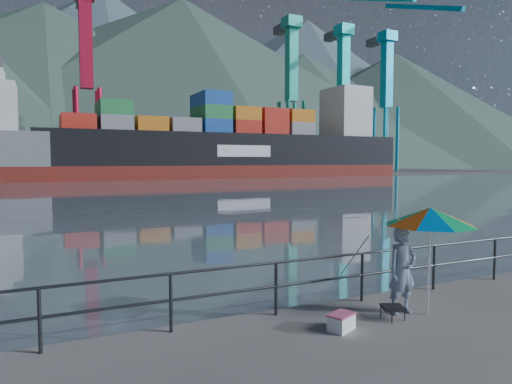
% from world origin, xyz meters
% --- Properties ---
extents(harbor_water, '(500.00, 280.00, 0.00)m').
position_xyz_m(harbor_water, '(0.00, 130.00, 0.00)').
color(harbor_water, slate).
rests_on(harbor_water, ground).
extents(far_dock, '(200.00, 40.00, 0.40)m').
position_xyz_m(far_dock, '(10.00, 93.00, 0.00)').
color(far_dock, '#514F4C').
rests_on(far_dock, ground).
extents(guardrail, '(22.00, 0.06, 1.03)m').
position_xyz_m(guardrail, '(0.00, 1.70, 0.52)').
color(guardrail, '#2D3033').
rests_on(guardrail, ground).
extents(mountains, '(600.00, 332.80, 80.00)m').
position_xyz_m(mountains, '(38.82, 207.75, 35.55)').
color(mountains, '#385147').
rests_on(mountains, ground).
extents(port_cranes, '(116.00, 28.00, 38.40)m').
position_xyz_m(port_cranes, '(31.00, 84.00, 16.00)').
color(port_cranes, '#C74325').
rests_on(port_cranes, ground).
extents(container_stacks, '(58.00, 8.40, 7.80)m').
position_xyz_m(container_stacks, '(32.40, 94.30, 3.29)').
color(container_stacks, red).
rests_on(container_stacks, ground).
extents(fisherman, '(0.63, 0.44, 1.65)m').
position_xyz_m(fisherman, '(3.21, 0.78, 0.83)').
color(fisherman, '#2D4D7C').
rests_on(fisherman, ground).
extents(beach_umbrella, '(2.07, 2.07, 2.03)m').
position_xyz_m(beach_umbrella, '(3.60, 0.51, 1.86)').
color(beach_umbrella, white).
rests_on(beach_umbrella, ground).
extents(folding_stool, '(0.50, 0.50, 0.25)m').
position_xyz_m(folding_stool, '(2.82, 0.59, 0.13)').
color(folding_stool, black).
rests_on(folding_stool, ground).
extents(cooler_bag, '(0.54, 0.46, 0.26)m').
position_xyz_m(cooler_bag, '(1.66, 0.54, 0.13)').
color(cooler_bag, white).
rests_on(cooler_bag, ground).
extents(fishing_rod, '(0.53, 1.58, 1.17)m').
position_xyz_m(fishing_rod, '(2.92, 1.89, 0.00)').
color(fishing_rod, black).
rests_on(fishing_rod, ground).
extents(container_ship, '(66.40, 11.07, 18.10)m').
position_xyz_m(container_ship, '(30.65, 72.38, 5.78)').
color(container_ship, maroon).
rests_on(container_ship, ground).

